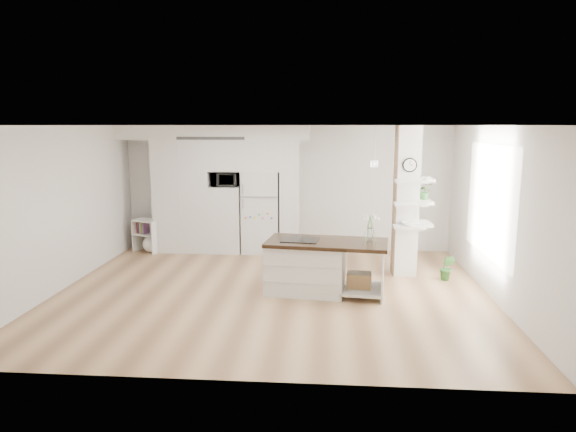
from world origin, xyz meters
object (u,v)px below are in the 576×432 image
object	(u,v)px
refrigerator	(261,212)
kitchen_island	(313,265)
floor_plant_a	(447,268)
bookshelf	(149,238)

from	to	relation	value
refrigerator	kitchen_island	xyz separation A→B (m)	(1.19, -2.64, -0.42)
refrigerator	kitchen_island	world-z (taller)	refrigerator
refrigerator	floor_plant_a	distance (m)	4.02
refrigerator	bookshelf	world-z (taller)	refrigerator
kitchen_island	floor_plant_a	distance (m)	2.48
kitchen_island	bookshelf	distance (m)	4.37
kitchen_island	floor_plant_a	xyz separation A→B (m)	(2.33, 0.82, -0.22)
kitchen_island	floor_plant_a	bearing A→B (deg)	26.28
bookshelf	kitchen_island	bearing A→B (deg)	-9.13
refrigerator	bookshelf	xyz separation A→B (m)	(-2.42, -0.19, -0.57)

